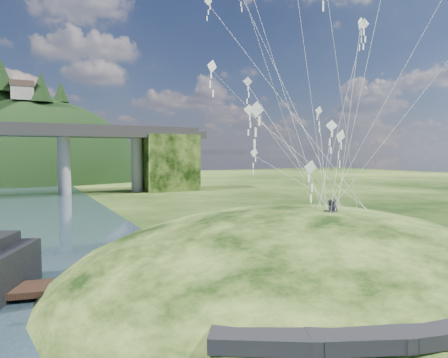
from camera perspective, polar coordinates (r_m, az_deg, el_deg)
name	(u,v)px	position (r m, az deg, el deg)	size (l,w,h in m)	color
ground	(210,309)	(23.99, -2.04, -18.13)	(320.00, 320.00, 0.00)	black
grass_hill	(300,300)	(30.08, 10.77, -16.61)	(36.00, 32.00, 13.00)	black
wooden_dock	(121,282)	(27.80, -14.56, -14.03)	(16.12, 5.76, 1.14)	#351E15
kite_flyers	(331,199)	(28.07, 15.06, -2.77)	(1.12, 0.85, 1.80)	#272A35
kite_swarm	(305,43)	(29.22, 11.45, 18.57)	(18.33, 17.96, 20.67)	white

